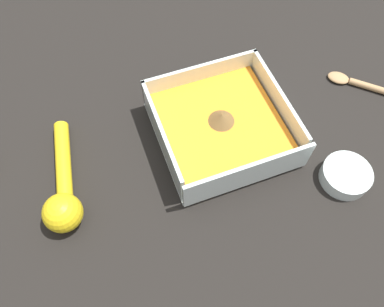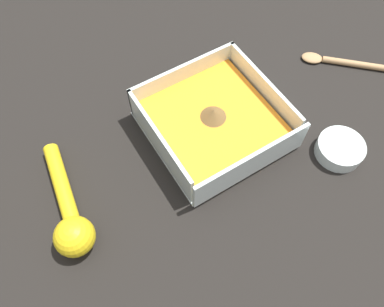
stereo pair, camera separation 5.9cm
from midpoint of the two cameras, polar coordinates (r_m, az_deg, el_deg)
name	(u,v)px [view 1 (the left image)]	position (r m, az deg, el deg)	size (l,w,h in m)	color
ground_plane	(230,130)	(0.66, 8.41, 3.30)	(4.00, 4.00, 0.00)	black
square_dish	(222,128)	(0.63, 7.20, 3.58)	(0.21, 0.21, 0.07)	silver
spice_bowl	(345,176)	(0.65, 24.76, -3.31)	(0.08, 0.08, 0.03)	silver
lemon_squeezer	(63,196)	(0.59, -16.42, -6.54)	(0.06, 0.20, 0.06)	yellow
wooden_spoon	(373,88)	(0.79, 27.89, 8.64)	(0.15, 0.15, 0.01)	tan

